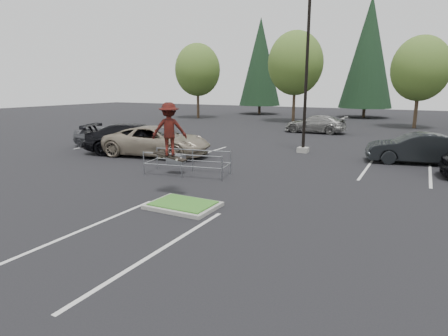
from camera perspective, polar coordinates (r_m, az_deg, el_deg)
The scene contains 16 objects.
ground at distance 12.39m, azimuth -6.23°, elevation -5.96°, with size 120.00×120.00×0.00m, color black.
grass_median at distance 12.36m, azimuth -6.24°, elevation -5.62°, with size 2.20×1.60×0.16m.
stall_lines at distance 18.07m, azimuth 0.91°, elevation -0.01°, with size 22.62×17.60×0.01m.
light_pole at distance 22.57m, azimuth 12.45°, elevation 13.83°, with size 0.70×0.60×10.12m.
decid_a at distance 46.80m, azimuth -4.04°, elevation 14.45°, with size 5.44×5.44×8.91m.
decid_b at distance 42.23m, azimuth 10.81°, elevation 15.12°, with size 5.89×5.89×9.64m.
decid_c at distance 39.56m, azimuth 27.71°, elevation 13.01°, with size 5.12×5.12×8.38m.
conif_a at distance 53.92m, azimuth 5.55°, elevation 15.76°, with size 5.72×5.72×13.00m.
conif_b at distance 50.79m, azimuth 21.17°, elevation 16.08°, with size 6.38×6.38×14.50m.
cart_corral at distance 16.93m, azimuth -6.92°, elevation 1.33°, with size 3.89×1.98×1.05m.
skateboarder at distance 13.36m, azimuth -8.35°, elevation 5.84°, with size 1.39×1.23×2.05m.
car_l_tan at distance 21.48m, azimuth -10.23°, elevation 4.05°, with size 2.78×6.04×1.68m, color gray.
car_l_black at distance 22.42m, azimuth -13.26°, elevation 4.36°, with size 2.46×6.06×1.76m, color black.
car_l_grey at distance 25.23m, azimuth -18.49°, elevation 4.52°, with size 1.67×4.15×1.41m, color #414247.
car_r_charc at distance 21.43m, azimuth 27.22°, elevation 2.69°, with size 1.65×4.73×1.56m, color black.
car_far_silver at distance 32.70m, azimuth 13.73°, elevation 6.52°, with size 2.06×5.07×1.47m, color gray.
Camera 1 is at (6.65, -9.70, 3.89)m, focal length 30.00 mm.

